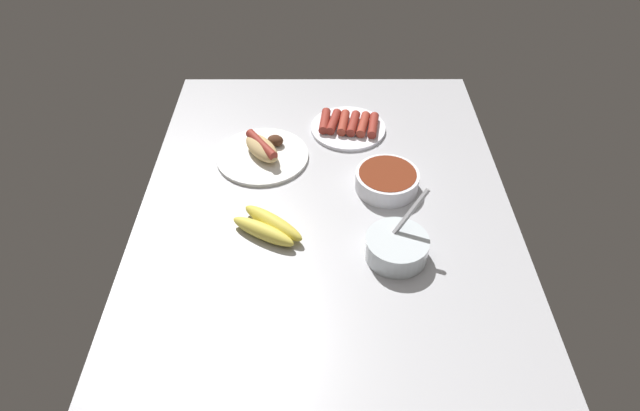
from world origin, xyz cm
name	(u,v)px	position (x,y,z in cm)	size (l,w,h in cm)	color
ground_plane	(326,210)	(0.00, 0.00, -1.50)	(120.00, 90.00, 3.00)	#B2B2B7
bowl_coleslaw	(397,246)	(-16.08, -15.27, 2.91)	(13.85, 13.85, 15.12)	silver
banana_bunch	(268,227)	(-9.08, 13.23, 1.91)	(15.18, 18.04, 3.86)	gold
bowl_chili	(387,180)	(6.68, -15.29, 2.59)	(15.84, 15.84, 4.72)	white
plate_sausages	(348,126)	(31.81, -6.70, 1.32)	(21.28, 21.28, 3.55)	white
plate_hotdog_assembled	(263,152)	(19.13, 16.67, 1.72)	(24.67, 24.67, 5.61)	white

